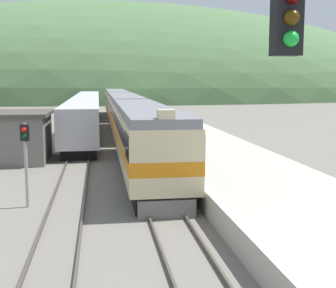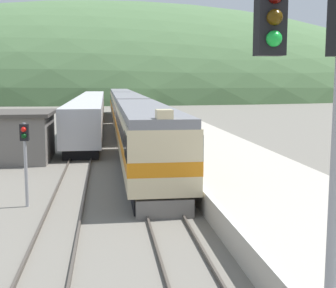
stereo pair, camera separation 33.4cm
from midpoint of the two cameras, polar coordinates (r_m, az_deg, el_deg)
name	(u,v)px [view 2 (the right image)]	position (r m, az deg, el deg)	size (l,w,h in m)	color
track_main	(121,116)	(70.91, -5.60, 3.44)	(1.52, 180.00, 0.16)	#4C443D
track_siding	(94,116)	(70.88, -8.87, 3.38)	(1.52, 180.00, 0.16)	#4C443D
platform	(171,125)	(51.42, 0.61, 2.28)	(6.56, 140.00, 1.00)	#BCB5A5
distant_hills	(113,98)	(142.78, -6.63, 5.59)	(196.90, 88.61, 55.48)	#517547
station_shed	(0,136)	(33.56, -19.55, 0.92)	(7.17, 6.04, 3.35)	slate
express_train_lead_car	(145,136)	(27.49, -2.46, 0.92)	(3.01, 19.48, 4.32)	black
carriage_second	(128,112)	(48.63, -4.71, 3.90)	(3.00, 20.85, 3.96)	black
carriage_third	(121,102)	(70.31, -5.61, 5.10)	(3.00, 20.85, 3.96)	black
siding_train	(90,111)	(55.07, -9.26, 3.96)	(2.90, 47.75, 3.57)	black
signal_post_siding	(25,147)	(20.82, -16.61, -0.33)	(0.36, 0.42, 3.66)	#9E9EA3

